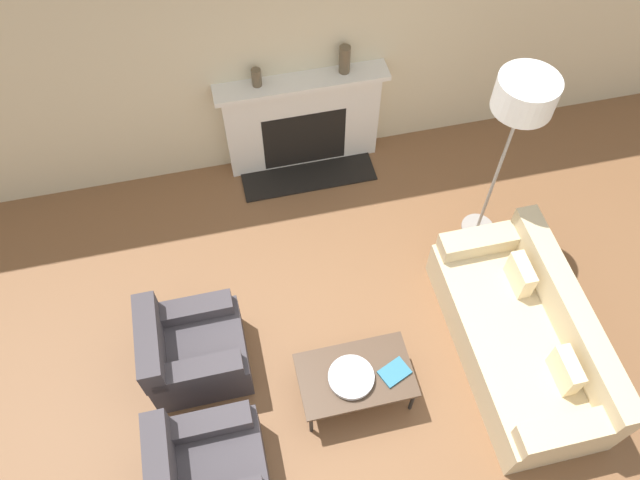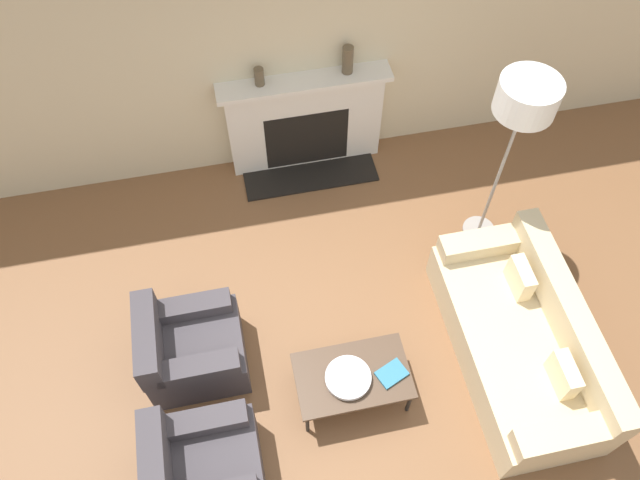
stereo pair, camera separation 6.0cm
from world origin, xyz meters
name	(u,v)px [view 2 (the right image)]	position (x,y,z in m)	size (l,w,h in m)	color
ground_plane	(368,393)	(0.00, 0.00, 0.00)	(18.00, 18.00, 0.00)	brown
wall_back	(301,41)	(0.00, 2.86, 1.45)	(18.00, 0.06, 2.90)	beige
fireplace	(305,123)	(-0.01, 2.72, 0.55)	(1.69, 0.59, 1.13)	silver
couch	(523,340)	(1.36, 0.09, 0.29)	(0.93, 1.99, 0.75)	#CCB78E
armchair_near	(202,468)	(-1.42, -0.42, 0.31)	(0.82, 0.73, 0.79)	#423D42
armchair_far	(190,349)	(-1.42, 0.57, 0.31)	(0.82, 0.73, 0.79)	#423D42
coffee_table	(353,376)	(-0.14, 0.04, 0.35)	(0.93, 0.57, 0.38)	#4C3828
bowl	(348,378)	(-0.19, 0.01, 0.41)	(0.37, 0.37, 0.06)	silver
book	(392,374)	(0.16, -0.02, 0.39)	(0.28, 0.25, 0.02)	teal
floor_lamp	(524,106)	(1.51, 1.42, 1.71)	(0.49, 0.49, 1.95)	gray
mantel_vase_left	(259,77)	(-0.43, 2.73, 1.22)	(0.09, 0.09, 0.18)	brown
mantel_vase_center_left	(348,60)	(0.41, 2.73, 1.27)	(0.11, 0.11, 0.29)	brown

